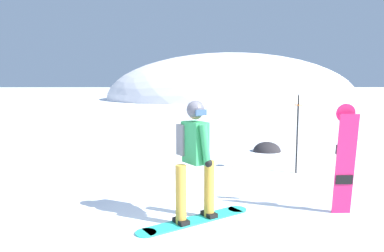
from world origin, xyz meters
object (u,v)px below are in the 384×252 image
at_px(snowboarder_main, 194,157).
at_px(piste_marker_near, 297,127).
at_px(spare_snowboard, 345,159).
at_px(rock_dark, 267,151).

distance_m(snowboarder_main, piste_marker_near, 3.51).
bearing_deg(spare_snowboard, piste_marker_near, 87.90).
bearing_deg(spare_snowboard, rock_dark, 89.56).
xyz_separation_m(spare_snowboard, piste_marker_near, (0.09, 2.46, 0.16)).
bearing_deg(piste_marker_near, rock_dark, 91.22).
xyz_separation_m(snowboarder_main, spare_snowboard, (2.22, 0.18, -0.08)).
relative_size(piste_marker_near, rock_dark, 2.20).
xyz_separation_m(spare_snowboard, rock_dark, (0.04, 4.91, -0.84)).
relative_size(spare_snowboard, rock_dark, 2.09).
bearing_deg(piste_marker_near, snowboarder_main, -131.20).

